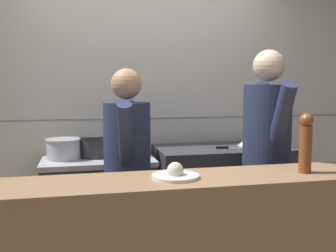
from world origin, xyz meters
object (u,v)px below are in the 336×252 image
Objects in this scene: braising_pot at (130,142)px; chef_sous at (266,154)px; sauce_pot at (94,146)px; oven_range at (99,206)px; chef_head_cook at (127,170)px; plated_dish_main at (175,174)px; chefs_knife at (234,148)px; mixing_bowl_steel at (251,140)px; stock_pot at (64,148)px; pepper_mill at (306,142)px.

braising_pot is 1.18m from chef_sous.
oven_range is at bearing 41.87° from sauce_pot.
plated_dish_main is at bearing -63.43° from chef_head_cook.
plated_dish_main is at bearing -125.27° from chefs_knife.
mixing_bowl_steel is (1.13, -0.02, -0.02)m from braising_pot.
chefs_knife is (0.91, -0.14, -0.06)m from braising_pot.
braising_pot reaches higher than stock_pot.
stock_pot is 1.04× the size of braising_pot.
chef_head_cook is (-0.95, 0.66, -0.26)m from pepper_mill.
chef_head_cook is at bearing -151.46° from chefs_knife.
chefs_knife reaches higher than oven_range.
pepper_mill reaches higher than chefs_knife.
chef_head_cook is at bearing -98.67° from braising_pot.
stock_pot is at bearing -169.40° from oven_range.
oven_range is 3.48× the size of plated_dish_main.
oven_range is at bearing 105.83° from plated_dish_main.
stock_pot is at bearing -177.69° from mixing_bowl_steel.
pepper_mill reaches higher than mixing_bowl_steel.
sauce_pot is at bearing -168.83° from braising_pot.
chef_head_cook is at bearing -75.48° from oven_range.
sauce_pot is 0.71× the size of pepper_mill.
stock_pot is 1.18× the size of sauce_pot.
chef_sous is at bearing 7.22° from chef_head_cook.
plated_dish_main is at bearing -72.53° from sauce_pot.
mixing_bowl_steel is 1.38m from pepper_mill.
mixing_bowl_steel is at bearing 30.00° from chefs_knife.
plated_dish_main is at bearing -74.17° from oven_range.
pepper_mill is at bearing -3.21° from plated_dish_main.
sauce_pot is 0.62× the size of chefs_knife.
chef_head_cook is at bearing 145.38° from pepper_mill.
sauce_pot reaches higher than mixing_bowl_steel.
stock_pot is at bearing -174.45° from sauce_pot.
braising_pot is at bearing 11.17° from sauce_pot.
chefs_knife is 0.23× the size of chef_sous.
stock_pot is 0.73× the size of chefs_knife.
chef_head_cook is at bearing -151.20° from mixing_bowl_steel.
braising_pot is at bearing 8.70° from stock_pot.
braising_pot is 1.61m from pepper_mill.
mixing_bowl_steel is 0.65× the size of chefs_knife.
plated_dish_main is 1.02m from chef_sous.
oven_range is at bearing 113.86° from chef_head_cook.
pepper_mill is at bearing -94.27° from chef_sous.
oven_range is 0.59m from stock_pot.
sauce_pot reaches higher than plated_dish_main.
chef_head_cook reaches higher than pepper_mill.
stock_pot reaches higher than chefs_knife.
oven_range is at bearing -173.20° from braising_pot.
chefs_knife is at bearing -5.24° from oven_range.
sauce_pot is 0.67m from chef_head_cook.
chef_sous reaches higher than oven_range.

